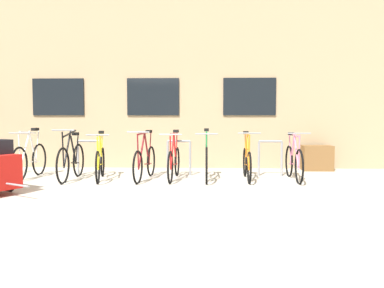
% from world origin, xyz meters
% --- Properties ---
extents(ground_plane, '(42.00, 42.00, 0.00)m').
position_xyz_m(ground_plane, '(0.00, 0.00, 0.00)').
color(ground_plane, '#B2ADA0').
extents(storefront_building, '(28.00, 7.95, 5.33)m').
position_xyz_m(storefront_building, '(0.00, 7.16, 2.66)').
color(storefront_building, tan).
rests_on(storefront_building, ground).
extents(bike_rack, '(6.55, 0.05, 0.78)m').
position_xyz_m(bike_rack, '(-0.27, 1.90, 0.47)').
color(bike_rack, gray).
rests_on(bike_rack, ground).
extents(bicycle_orange, '(0.44, 1.66, 1.00)m').
position_xyz_m(bicycle_orange, '(2.17, 1.34, 0.37)').
color(bicycle_orange, black).
rests_on(bicycle_orange, ground).
extents(bicycle_pink, '(0.44, 1.69, 1.00)m').
position_xyz_m(bicycle_pink, '(3.12, 1.32, 0.38)').
color(bicycle_pink, black).
rests_on(bicycle_pink, ground).
extents(bicycle_white, '(0.44, 1.67, 1.07)m').
position_xyz_m(bicycle_white, '(-2.40, 1.44, 0.39)').
color(bicycle_white, black).
rests_on(bicycle_white, ground).
extents(bicycle_green, '(0.44, 1.79, 1.06)m').
position_xyz_m(bicycle_green, '(1.34, 1.32, 0.40)').
color(bicycle_green, black).
rests_on(bicycle_green, ground).
extents(bicycle_yellow, '(0.45, 1.67, 1.01)m').
position_xyz_m(bicycle_yellow, '(-0.85, 1.25, 0.37)').
color(bicycle_yellow, black).
rests_on(bicycle_yellow, ground).
extents(bicycle_red, '(0.44, 1.71, 1.03)m').
position_xyz_m(bicycle_red, '(0.67, 1.36, 0.37)').
color(bicycle_red, black).
rests_on(bicycle_red, ground).
extents(bicycle_black, '(0.44, 1.72, 1.06)m').
position_xyz_m(bicycle_black, '(-1.44, 1.21, 0.39)').
color(bicycle_black, black).
rests_on(bicycle_black, ground).
extents(bicycle_maroon, '(0.44, 1.76, 1.02)m').
position_xyz_m(bicycle_maroon, '(0.07, 1.31, 0.38)').
color(bicycle_maroon, black).
rests_on(bicycle_maroon, ground).
extents(planter_box, '(0.70, 0.44, 0.60)m').
position_xyz_m(planter_box, '(4.00, 2.85, 0.30)').
color(planter_box, brown).
rests_on(planter_box, ground).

